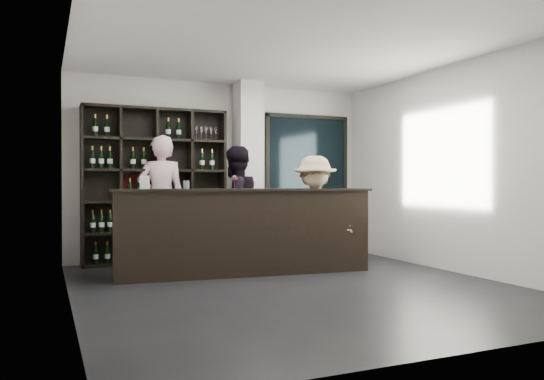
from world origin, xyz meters
name	(u,v)px	position (x,y,z in m)	size (l,w,h in m)	color
floor	(294,287)	(0.00, 0.00, -0.01)	(5.00, 5.50, 0.01)	black
wine_shelf	(156,186)	(-1.15, 2.57, 1.20)	(2.20, 0.35, 2.40)	black
structural_column	(248,170)	(0.35, 2.47, 1.45)	(0.40, 0.40, 2.90)	silver
glass_panel	(307,174)	(1.55, 2.69, 1.40)	(1.60, 0.08, 2.10)	black
tasting_counter	(244,231)	(-0.23, 1.10, 0.58)	(3.52, 0.73, 1.16)	black
taster_pink	(161,200)	(-1.10, 2.40, 0.98)	(0.72, 0.47, 1.97)	#FFCDD3
taster_black	(235,206)	(-0.10, 1.85, 0.90)	(0.87, 0.68, 1.80)	black
customer	(315,214)	(0.75, 0.89, 0.81)	(1.05, 0.60, 1.62)	tan
wine_glass	(234,181)	(-0.37, 1.11, 1.27)	(0.09, 0.09, 0.21)	white
spit_cup	(186,185)	(-1.05, 1.03, 1.22)	(0.08, 0.08, 0.11)	#9CAEB8
napkin_stack	(316,188)	(0.92, 1.19, 1.17)	(0.13, 0.13, 0.02)	white
card_stand	(145,182)	(-1.57, 1.08, 1.25)	(0.11, 0.06, 0.17)	white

